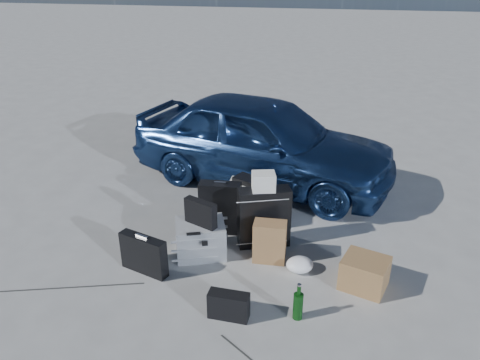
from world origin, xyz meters
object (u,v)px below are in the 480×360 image
(pelican_case, at_px, (201,239))
(car, at_px, (262,140))
(cardboard_box, at_px, (365,273))
(briefcase, at_px, (144,254))
(duffel_bag, at_px, (247,203))
(suitcase_left, at_px, (220,208))
(suitcase_right, at_px, (264,217))
(green_bottle, at_px, (298,302))

(pelican_case, bearing_deg, car, 60.07)
(car, height_order, cardboard_box, car)
(briefcase, height_order, duffel_bag, briefcase)
(pelican_case, xyz_separation_m, suitcase_left, (0.09, 0.49, 0.12))
(suitcase_right, xyz_separation_m, green_bottle, (0.49, -1.11, -0.16))
(briefcase, relative_size, suitcase_right, 0.77)
(car, height_order, duffel_bag, car)
(suitcase_left, bearing_deg, duffel_bag, 54.02)
(suitcase_right, distance_m, duffel_bag, 0.64)
(suitcase_right, bearing_deg, green_bottle, -86.99)
(car, relative_size, duffel_bag, 4.79)
(pelican_case, bearing_deg, suitcase_left, 58.53)
(suitcase_left, xyz_separation_m, suitcase_right, (0.53, -0.16, 0.03))
(suitcase_left, relative_size, duffel_bag, 0.81)
(suitcase_left, distance_m, suitcase_right, 0.55)
(suitcase_left, relative_size, green_bottle, 1.77)
(suitcase_left, xyz_separation_m, duffel_bag, (0.23, 0.38, -0.12))
(suitcase_right, height_order, cardboard_box, suitcase_right)
(car, distance_m, cardboard_box, 2.59)
(car, relative_size, pelican_case, 7.14)
(briefcase, height_order, green_bottle, briefcase)
(car, bearing_deg, duffel_bag, -165.77)
(pelican_case, xyz_separation_m, duffel_bag, (0.32, 0.87, 0.00))
(duffel_bag, bearing_deg, suitcase_left, -144.08)
(car, distance_m, green_bottle, 2.87)
(briefcase, relative_size, cardboard_box, 1.26)
(duffel_bag, bearing_deg, cardboard_box, -61.74)
(briefcase, xyz_separation_m, suitcase_left, (0.55, 0.92, 0.10))
(car, bearing_deg, suitcase_right, -155.53)
(duffel_bag, bearing_deg, briefcase, -144.16)
(duffel_bag, bearing_deg, car, 67.26)
(suitcase_left, xyz_separation_m, cardboard_box, (1.59, -0.69, -0.15))
(pelican_case, relative_size, suitcase_left, 0.83)
(duffel_bag, relative_size, cardboard_box, 1.84)
(pelican_case, bearing_deg, briefcase, -157.73)
(car, height_order, suitcase_left, car)
(duffel_bag, relative_size, green_bottle, 2.18)
(car, distance_m, suitcase_left, 1.50)
(pelican_case, distance_m, green_bottle, 1.36)
(briefcase, distance_m, cardboard_box, 2.15)
(car, relative_size, suitcase_right, 5.40)
(pelican_case, distance_m, suitcase_left, 0.51)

